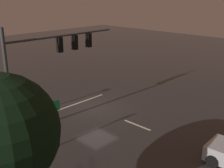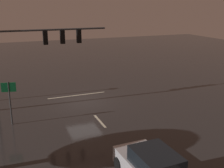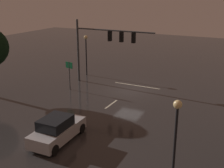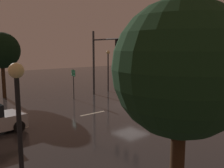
{
  "view_description": "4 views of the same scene",
  "coord_description": "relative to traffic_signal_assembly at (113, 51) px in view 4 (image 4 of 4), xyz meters",
  "views": [
    {
      "loc": [
        13.64,
        14.68,
        8.55
      ],
      "look_at": [
        0.61,
        2.24,
        2.64
      ],
      "focal_mm": 45.73,
      "sensor_mm": 36.0,
      "label": 1
    },
    {
      "loc": [
        5.67,
        20.28,
        7.59
      ],
      "look_at": [
        -0.94,
        3.85,
        2.46
      ],
      "focal_mm": 44.57,
      "sensor_mm": 36.0,
      "label": 2
    },
    {
      "loc": [
        -10.69,
        24.95,
        9.38
      ],
      "look_at": [
        -0.13,
        4.1,
        1.9
      ],
      "focal_mm": 46.44,
      "sensor_mm": 36.0,
      "label": 3
    },
    {
      "loc": [
        -14.54,
        14.26,
        4.82
      ],
      "look_at": [
        -1.04,
        2.97,
        2.26
      ],
      "focal_mm": 38.92,
      "sensor_mm": 36.0,
      "label": 4
    }
  ],
  "objects": [
    {
      "name": "lane_dash_far",
      "position": [
        -3.23,
        4.71,
        -4.61
      ],
      "size": [
        0.16,
        2.2,
        0.01
      ],
      "primitive_type": "cube",
      "rotation": [
        0.0,
        0.0,
        1.57
      ],
      "color": "beige",
      "rests_on": "ground_plane"
    },
    {
      "name": "street_lamp_left_kerb",
      "position": [
        -10.9,
        12.71,
        -1.46
      ],
      "size": [
        0.44,
        0.44,
        4.44
      ],
      "color": "black",
      "rests_on": "ground_plane"
    },
    {
      "name": "tree_left_near",
      "position": [
        -14.41,
        10.02,
        -0.31
      ],
      "size": [
        3.34,
        3.34,
        6.01
      ],
      "color": "#382314",
      "rests_on": "ground_plane"
    },
    {
      "name": "street_lamp_right_kerb",
      "position": [
        3.59,
        -2.31,
        -1.32
      ],
      "size": [
        0.44,
        0.44,
        4.66
      ],
      "color": "black",
      "rests_on": "ground_plane"
    },
    {
      "name": "tree_right_far",
      "position": [
        7.32,
        7.96,
        0.02
      ],
      "size": [
        3.51,
        3.51,
        6.42
      ],
      "color": "#382314",
      "rests_on": "ground_plane"
    },
    {
      "name": "traffic_signal_assembly",
      "position": [
        0.0,
        0.0,
        0.0
      ],
      "size": [
        8.62,
        0.47,
        6.65
      ],
      "color": "#383A3D",
      "rests_on": "ground_plane"
    },
    {
      "name": "route_sign",
      "position": [
        2.24,
        3.04,
        -2.54
      ],
      "size": [
        0.89,
        0.24,
        2.88
      ],
      "color": "#383A3D",
      "rests_on": "ground_plane"
    },
    {
      "name": "stop_bar",
      "position": [
        -3.23,
        -1.18,
        -4.61
      ],
      "size": [
        5.0,
        0.16,
        0.01
      ],
      "primitive_type": "cube",
      "color": "beige",
      "rests_on": "ground_plane"
    },
    {
      "name": "lane_dash_mid",
      "position": [
        -3.23,
        10.71,
        -4.61
      ],
      "size": [
        0.16,
        2.2,
        0.01
      ],
      "primitive_type": "cube",
      "rotation": [
        0.0,
        0.0,
        1.57
      ],
      "color": "beige",
      "rests_on": "ground_plane"
    },
    {
      "name": "ground_plane",
      "position": [
        -3.23,
        0.71,
        -4.61
      ],
      "size": [
        80.0,
        80.0,
        0.0
      ],
      "primitive_type": "plane",
      "color": "#2D2B2B"
    }
  ]
}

